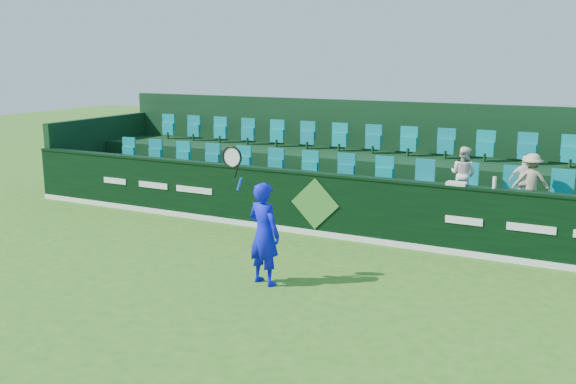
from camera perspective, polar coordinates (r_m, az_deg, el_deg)
The scene contains 13 objects.
ground at distance 10.46m, azimuth -6.76°, elevation -9.07°, with size 60.00×60.00×0.00m, color #2F6C19.
sponsor_hoarding at distance 13.61m, azimuth 2.62°, elevation -1.06°, with size 16.00×0.25×1.35m.
stand_tier_front at distance 14.65m, azimuth 4.40°, elevation -1.24°, with size 16.00×2.00×0.80m, color black.
stand_tier_back at distance 16.33m, azimuth 7.02°, elevation 0.98°, with size 16.00×1.80×1.30m, color black.
stand_rear at distance 16.64m, azimuth 7.61°, elevation 3.15°, with size 16.00×4.10×2.60m.
seat_row_front at distance 14.87m, azimuth 5.05°, elevation 1.70°, with size 13.50×0.50×0.60m, color #098B8F.
seat_row_back at distance 16.45m, azimuth 7.47°, elevation 4.41°, with size 13.50×0.50×0.60m, color #098B8F.
tennis_player at distance 10.63m, azimuth -2.18°, elevation -3.63°, with size 1.14×0.56×2.37m.
spectator_left at distance 13.66m, azimuth 15.30°, elevation 1.56°, with size 0.55×0.43×1.14m, color white.
spectator_middle at distance 13.48m, azimuth 20.31°, elevation 0.88°, with size 0.61×0.25×1.04m, color white.
spectator_right at distance 13.46m, azimuth 20.81°, elevation 0.93°, with size 0.70×0.40×1.08m, color tan.
towel at distance 12.56m, azimuth 14.75°, elevation 0.73°, with size 0.37×0.24×0.05m, color silver.
drinks_bottle at distance 12.42m, azimuth 17.88°, elevation 0.81°, with size 0.07×0.07×0.22m, color white.
Camera 1 is at (5.53, -8.05, 3.75)m, focal length 40.00 mm.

